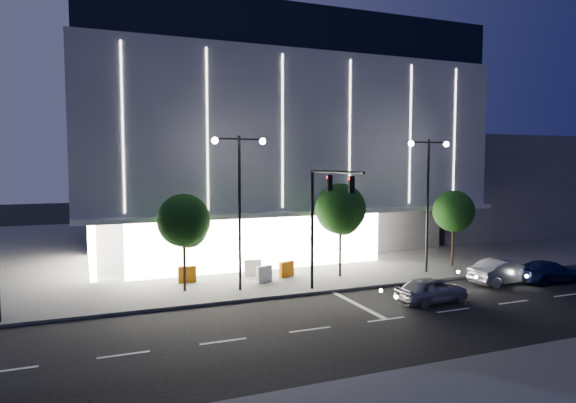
# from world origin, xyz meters

# --- Properties ---
(ground) EXTENTS (160.00, 160.00, 0.00)m
(ground) POSITION_xyz_m (0.00, 0.00, 0.00)
(ground) COLOR black
(ground) RESTS_ON ground
(sidewalk_museum) EXTENTS (70.00, 40.00, 0.15)m
(sidewalk_museum) POSITION_xyz_m (5.00, 24.00, 0.07)
(sidewalk_museum) COLOR #474747
(sidewalk_museum) RESTS_ON ground
(museum) EXTENTS (30.00, 25.80, 18.00)m
(museum) POSITION_xyz_m (2.98, 22.31, 9.27)
(museum) COLOR #4C4C51
(museum) RESTS_ON ground
(annex_building) EXTENTS (16.00, 20.00, 10.00)m
(annex_building) POSITION_xyz_m (26.00, 24.00, 5.00)
(annex_building) COLOR #4C4C51
(annex_building) RESTS_ON ground
(traffic_mast) EXTENTS (0.33, 5.89, 7.07)m
(traffic_mast) POSITION_xyz_m (1.00, 3.34, 5.03)
(traffic_mast) COLOR black
(traffic_mast) RESTS_ON ground
(street_lamp_west) EXTENTS (3.16, 0.36, 9.00)m
(street_lamp_west) POSITION_xyz_m (-3.00, 6.00, 5.96)
(street_lamp_west) COLOR black
(street_lamp_west) RESTS_ON ground
(street_lamp_east) EXTENTS (3.16, 0.36, 9.00)m
(street_lamp_east) POSITION_xyz_m (10.00, 6.00, 5.96)
(street_lamp_east) COLOR black
(street_lamp_east) RESTS_ON ground
(tree_left) EXTENTS (3.02, 3.02, 5.72)m
(tree_left) POSITION_xyz_m (-5.97, 7.02, 4.03)
(tree_left) COLOR black
(tree_left) RESTS_ON ground
(tree_mid) EXTENTS (3.25, 3.25, 6.15)m
(tree_mid) POSITION_xyz_m (4.03, 7.02, 4.33)
(tree_mid) COLOR black
(tree_mid) RESTS_ON ground
(tree_right) EXTENTS (2.91, 2.91, 5.51)m
(tree_right) POSITION_xyz_m (13.03, 7.02, 3.88)
(tree_right) COLOR black
(tree_right) RESTS_ON ground
(car_lead) EXTENTS (4.27, 2.01, 1.41)m
(car_lead) POSITION_xyz_m (5.84, 0.06, 0.71)
(car_lead) COLOR #9A9BA1
(car_lead) RESTS_ON ground
(car_second) EXTENTS (4.68, 1.84, 1.52)m
(car_second) POSITION_xyz_m (12.76, 1.93, 0.76)
(car_second) COLOR #9EA0A6
(car_second) RESTS_ON ground
(car_third) EXTENTS (4.65, 2.02, 1.33)m
(car_third) POSITION_xyz_m (15.70, 1.25, 0.67)
(car_third) COLOR #14214E
(car_third) RESTS_ON ground
(barrier_a) EXTENTS (1.11, 0.31, 1.00)m
(barrier_a) POSITION_xyz_m (-5.48, 8.98, 0.65)
(barrier_a) COLOR #C7660B
(barrier_a) RESTS_ON sidewalk_museum
(barrier_b) EXTENTS (1.13, 0.43, 1.00)m
(barrier_b) POSITION_xyz_m (-1.09, 9.51, 0.65)
(barrier_b) COLOR white
(barrier_b) RESTS_ON sidewalk_museum
(barrier_c) EXTENTS (1.12, 0.63, 1.00)m
(barrier_c) POSITION_xyz_m (0.74, 8.12, 0.65)
(barrier_c) COLOR orange
(barrier_c) RESTS_ON sidewalk_museum
(barrier_d) EXTENTS (1.12, 0.62, 1.00)m
(barrier_d) POSITION_xyz_m (-1.08, 7.31, 0.65)
(barrier_d) COLOR white
(barrier_d) RESTS_ON sidewalk_museum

